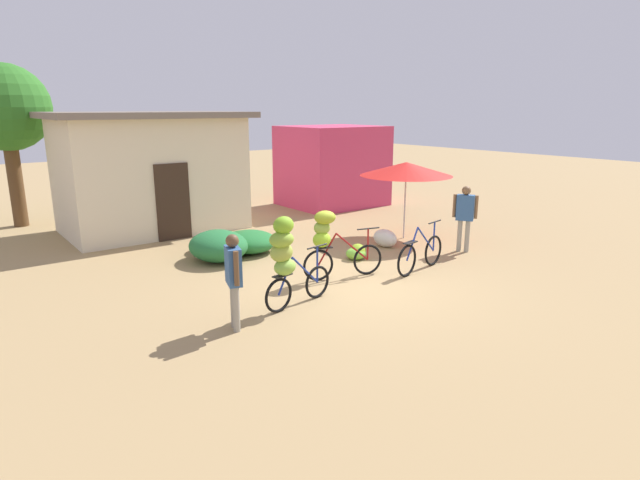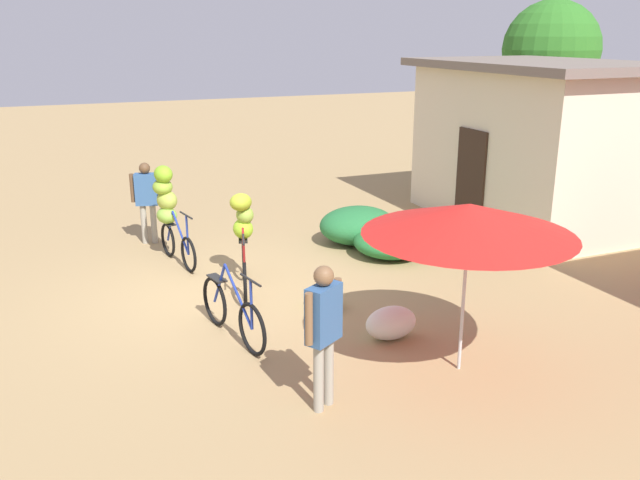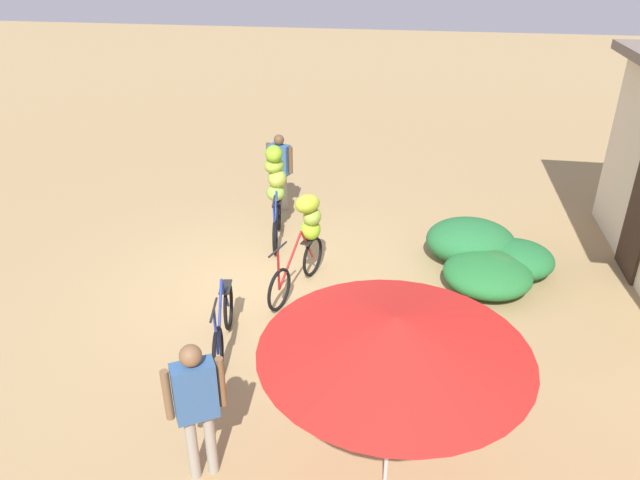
{
  "view_description": "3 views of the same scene",
  "coord_description": "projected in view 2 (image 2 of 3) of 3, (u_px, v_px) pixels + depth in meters",
  "views": [
    {
      "loc": [
        -6.55,
        -7.47,
        3.39
      ],
      "look_at": [
        -0.28,
        0.82,
        0.75
      ],
      "focal_mm": 29.4,
      "sensor_mm": 36.0,
      "label": 1
    },
    {
      "loc": [
        9.32,
        -2.24,
        3.83
      ],
      "look_at": [
        0.15,
        1.6,
        0.7
      ],
      "focal_mm": 37.38,
      "sensor_mm": 36.0,
      "label": 2
    },
    {
      "loc": [
        7.54,
        2.09,
        4.83
      ],
      "look_at": [
        -0.11,
        0.74,
        0.85
      ],
      "focal_mm": 32.93,
      "sensor_mm": 36.0,
      "label": 3
    }
  ],
  "objects": [
    {
      "name": "ground_plane",
      "position": [
        220.0,
        293.0,
        10.17
      ],
      "size": [
        60.0,
        60.0,
        0.0
      ],
      "primitive_type": "plane",
      "color": "#A28457"
    },
    {
      "name": "building_low",
      "position": [
        535.0,
        142.0,
        13.6
      ],
      "size": [
        5.14,
        3.49,
        3.27
      ],
      "color": "beige",
      "rests_on": "ground"
    },
    {
      "name": "tree_behind_building",
      "position": [
        551.0,
        52.0,
        16.76
      ],
      "size": [
        2.42,
        2.42,
        4.6
      ],
      "color": "brown",
      "rests_on": "ground"
    },
    {
      "name": "hedge_bush_front_left",
      "position": [
        358.0,
        225.0,
        12.5
      ],
      "size": [
        1.29,
        1.47,
        0.69
      ],
      "primitive_type": "ellipsoid",
      "color": "#256E37",
      "rests_on": "ground"
    },
    {
      "name": "hedge_bush_front_right",
      "position": [
        401.0,
        230.0,
        12.5
      ],
      "size": [
        1.11,
        1.15,
        0.52
      ],
      "primitive_type": "ellipsoid",
      "color": "#246F37",
      "rests_on": "ground"
    },
    {
      "name": "hedge_bush_mid",
      "position": [
        394.0,
        239.0,
        11.96
      ],
      "size": [
        1.01,
        0.88,
        0.52
      ],
      "primitive_type": "ellipsoid",
      "color": "#2A6A30",
      "rests_on": "ground"
    },
    {
      "name": "hedge_bush_by_door",
      "position": [
        391.0,
        242.0,
        11.81
      ],
      "size": [
        1.32,
        1.35,
        0.52
      ],
      "primitive_type": "ellipsoid",
      "color": "#257133",
      "rests_on": "ground"
    },
    {
      "name": "market_umbrella",
      "position": [
        469.0,
        219.0,
        7.35
      ],
      "size": [
        2.39,
        2.39,
        2.02
      ],
      "color": "beige",
      "rests_on": "ground"
    },
    {
      "name": "bicycle_leftmost",
      "position": [
        168.0,
        205.0,
        11.41
      ],
      "size": [
        1.55,
        0.47,
        1.66
      ],
      "color": "black",
      "rests_on": "ground"
    },
    {
      "name": "bicycle_near_pile",
      "position": [
        243.0,
        231.0,
        10.36
      ],
      "size": [
        1.69,
        0.6,
        1.43
      ],
      "color": "black",
      "rests_on": "ground"
    },
    {
      "name": "bicycle_center_loaded",
      "position": [
        233.0,
        312.0,
        8.57
      ],
      "size": [
        1.72,
        0.39,
        1.0
      ],
      "color": "black",
      "rests_on": "ground"
    },
    {
      "name": "banana_pile_on_ground",
      "position": [
        323.0,
        297.0,
        9.61
      ],
      "size": [
        0.66,
        0.61,
        0.35
      ],
      "color": "#87B125",
      "rests_on": "ground"
    },
    {
      "name": "produce_sack",
      "position": [
        391.0,
        323.0,
        8.62
      ],
      "size": [
        0.45,
        0.7,
        0.44
      ],
      "primitive_type": "ellipsoid",
      "rotation": [
        0.0,
        0.0,
        1.58
      ],
      "color": "silver",
      "rests_on": "ground"
    },
    {
      "name": "person_vendor",
      "position": [
        324.0,
        323.0,
        6.81
      ],
      "size": [
        0.38,
        0.51,
        1.6
      ],
      "color": "gray",
      "rests_on": "ground"
    },
    {
      "name": "person_bystander",
      "position": [
        147.0,
        195.0,
        12.32
      ],
      "size": [
        0.31,
        0.56,
        1.54
      ],
      "color": "gray",
      "rests_on": "ground"
    }
  ]
}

